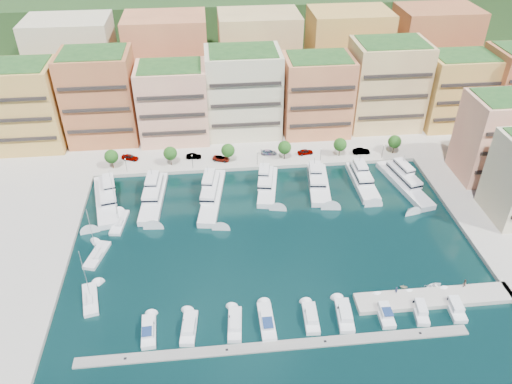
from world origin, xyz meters
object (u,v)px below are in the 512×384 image
Objects in this scene: lamppost_2 at (257,156)px; cruiser_3 at (235,324)px; yacht_4 at (318,182)px; sailboat_0 at (90,300)px; tree_0 at (111,156)px; yacht_1 at (154,195)px; cruiser_1 at (149,331)px; yacht_2 at (212,193)px; car_0 at (130,157)px; car_4 at (305,152)px; car_5 at (361,151)px; tree_4 at (340,145)px; sailboat_1 at (97,256)px; cruiser_9 at (454,306)px; tree_1 at (170,153)px; cruiser_2 at (189,328)px; car_2 at (221,158)px; yacht_0 at (106,198)px; yacht_3 at (267,184)px; cruiser_8 at (419,309)px; tree_3 at (285,147)px; lamppost_1 at (192,159)px; sailboat_2 at (120,223)px; cruiser_5 at (311,318)px; tree_2 at (228,150)px; person_0 at (396,290)px; person_1 at (464,283)px; lamppost_3 at (321,153)px; tree_5 at (395,142)px; cruiser_6 at (344,315)px; yacht_5 at (362,179)px; tender_2 at (434,287)px; tender_1 at (404,287)px; yacht_6 at (403,181)px; car_1 at (194,156)px.

lamppost_2 reaches higher than cruiser_3.
yacht_4 is 64.41m from sailboat_0.
tree_0 is 19.14m from yacht_1.
yacht_1 reaches higher than cruiser_1.
lamppost_2 is 18.70m from yacht_2.
car_4 is (50.29, -2.09, -0.04)m from car_0.
car_0 and car_5 have the same top height.
tree_4 is at bearing -109.04° from car_4.
sailboat_1 reaches higher than tree_0.
tree_1 is at bearing 134.42° from cruiser_9.
car_2 reaches higher than cruiser_2.
yacht_0 is 1.23× the size of yacht_3.
yacht_0 is 2.73× the size of cruiser_8.
cruiser_3 is 0.63× the size of sailboat_0.
tree_3 is 7.39m from car_4.
lamppost_1 is 0.32× the size of sailboat_2.
cruiser_9 is 0.61× the size of sailboat_1.
tree_1 and tree_4 have the same top height.
car_4 reaches higher than cruiser_5.
tree_2 is 3.66× the size of person_0.
lamppost_3 is at bearing -86.41° from person_1.
sailboat_2 is at bearing -162.20° from tree_5.
tree_5 reaches higher than yacht_2.
cruiser_6 is at bearing -102.65° from tree_4.
yacht_5 is 69.98m from cruiser_1.
yacht_3 is at bearing 12.43° from tender_2.
cruiser_8 is (25.87, -55.79, -3.28)m from lamppost_2.
person_0 is at bearing -66.33° from lamppost_2.
cruiser_8 is at bearing -33.48° from yacht_0.
tree_2 is 1.00× the size of tree_4.
cruiser_2 is 30.40m from sailboat_1.
tree_4 reaches higher than person_1.
car_0 is at bearing 161.42° from yacht_4.
car_2 is at bearing 130.61° from yacht_3.
lamppost_1 is 0.22× the size of yacht_4.
cruiser_3 is at bearing -137.90° from car_0.
sailboat_2 reaches higher than yacht_4.
car_2 is (-11.56, 13.49, 0.46)m from yacht_3.
cruiser_1 is 26.01m from sailboat_1.
lamppost_2 is 55.57m from tender_1.
cruiser_2 is 76.76m from car_5.
tree_5 reaches higher than yacht_4.
sailboat_2 is 1.00× the size of sailboat_0.
car_2 is at bearing 81.54° from cruiser_2.
person_1 is at bearing -91.54° from yacht_6.
tree_0 is 1.00× the size of tree_4.
yacht_2 reaches higher than lamppost_2.
car_2 is 40.70m from car_5.
cruiser_9 is 79.36m from car_1.
lamppost_2 reaches higher than cruiser_1.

